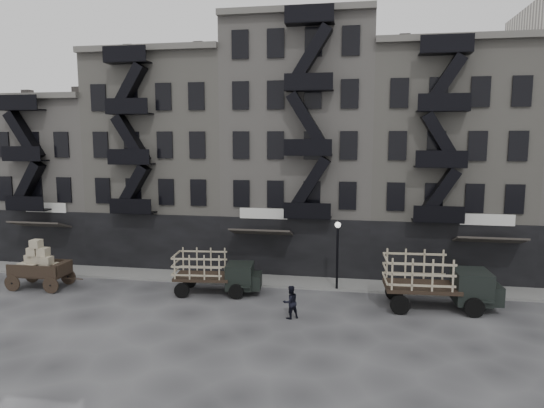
% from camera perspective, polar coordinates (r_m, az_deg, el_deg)
% --- Properties ---
extents(ground, '(140.00, 140.00, 0.00)m').
position_cam_1_polar(ground, '(28.15, 1.13, -11.45)').
color(ground, '#38383A').
rests_on(ground, ground).
extents(sidewalk, '(55.00, 2.50, 0.15)m').
position_cam_1_polar(sidewalk, '(31.66, 2.20, -9.11)').
color(sidewalk, slate).
rests_on(sidewalk, ground).
extents(building_west, '(10.00, 11.35, 13.20)m').
position_cam_1_polar(building_west, '(43.53, -23.63, 2.83)').
color(building_west, gray).
rests_on(building_west, ground).
extents(building_midwest, '(10.00, 11.35, 16.20)m').
position_cam_1_polar(building_midwest, '(38.79, -11.31, 5.02)').
color(building_midwest, gray).
rests_on(building_midwest, ground).
extents(building_center, '(10.00, 11.35, 18.20)m').
position_cam_1_polar(building_center, '(36.32, 3.60, 6.56)').
color(building_center, gray).
rests_on(building_center, ground).
extents(building_mideast, '(10.00, 11.35, 16.20)m').
position_cam_1_polar(building_mideast, '(36.60, 19.39, 4.57)').
color(building_mideast, gray).
rests_on(building_mideast, ground).
extents(lamp_post, '(0.36, 0.36, 4.28)m').
position_cam_1_polar(lamp_post, '(29.60, 7.70, -4.96)').
color(lamp_post, black).
rests_on(lamp_post, ground).
extents(wagon, '(3.59, 1.96, 3.02)m').
position_cam_1_polar(wagon, '(33.52, -25.81, -6.02)').
color(wagon, black).
rests_on(wagon, ground).
extents(stake_truck_west, '(5.28, 2.56, 2.57)m').
position_cam_1_polar(stake_truck_west, '(29.42, -6.74, -7.66)').
color(stake_truck_west, black).
rests_on(stake_truck_west, ground).
extents(stake_truck_east, '(6.19, 2.83, 3.04)m').
position_cam_1_polar(stake_truck_east, '(28.11, 18.89, -8.21)').
color(stake_truck_east, black).
rests_on(stake_truck_east, ground).
extents(pedestrian_mid, '(1.07, 1.03, 1.74)m').
position_cam_1_polar(pedestrian_mid, '(25.53, 2.19, -11.45)').
color(pedestrian_mid, black).
rests_on(pedestrian_mid, ground).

